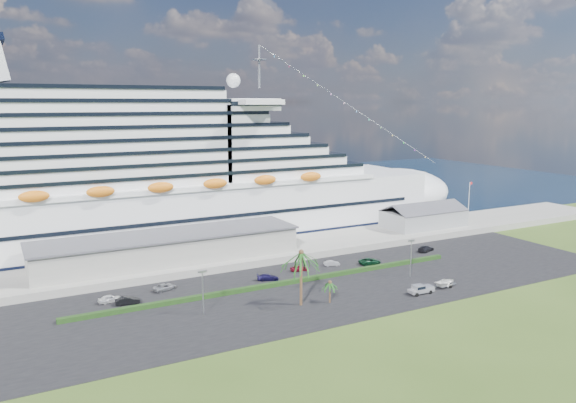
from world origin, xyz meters
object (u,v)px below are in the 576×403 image
cruise_ship (154,183)px  parked_car_3 (268,277)px  pickup_truck (421,289)px  boat_trailer (446,282)px

cruise_ship → parked_car_3: cruise_ship is taller
cruise_ship → pickup_truck: size_ratio=34.73×
cruise_ship → boat_trailer: size_ratio=32.11×
cruise_ship → boat_trailer: 79.81m
parked_car_3 → pickup_truck: (23.21, -22.34, 0.37)m
parked_car_3 → pickup_truck: bearing=-111.5°
cruise_ship → parked_car_3: size_ratio=40.78×
cruise_ship → parked_car_3: (12.58, -43.56, -15.90)m
cruise_ship → pickup_truck: bearing=-61.5°
parked_car_3 → boat_trailer: (30.68, -21.69, 0.42)m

